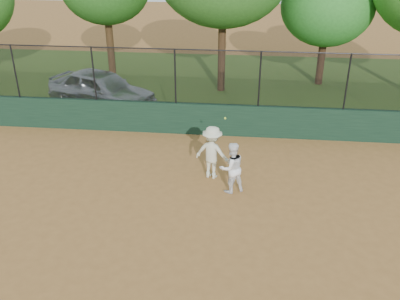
# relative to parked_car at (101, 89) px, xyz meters

# --- Properties ---
(ground) EXTENTS (80.00, 80.00, 0.00)m
(ground) POSITION_rel_parked_car_xyz_m (4.07, -8.30, -0.82)
(ground) COLOR #9A6531
(ground) RESTS_ON ground
(back_wall) EXTENTS (26.00, 0.20, 1.20)m
(back_wall) POSITION_rel_parked_car_xyz_m (4.07, -2.30, -0.22)
(back_wall) COLOR #173321
(back_wall) RESTS_ON ground
(grass_strip) EXTENTS (36.00, 12.00, 0.01)m
(grass_strip) POSITION_rel_parked_car_xyz_m (4.07, 3.70, -0.82)
(grass_strip) COLOR #2F4B17
(grass_strip) RESTS_ON ground
(parked_car) EXTENTS (5.22, 3.67, 1.65)m
(parked_car) POSITION_rel_parked_car_xyz_m (0.00, 0.00, 0.00)
(parked_car) COLOR #A0A5A9
(parked_car) RESTS_ON ground
(player_second) EXTENTS (0.94, 0.87, 1.55)m
(player_second) POSITION_rel_parked_car_xyz_m (5.80, -6.29, -0.05)
(player_second) COLOR white
(player_second) RESTS_ON ground
(player_main) EXTENTS (1.23, 0.93, 2.15)m
(player_main) POSITION_rel_parked_car_xyz_m (5.18, -5.51, 0.02)
(player_main) COLOR beige
(player_main) RESTS_ON ground
(fence_assembly) EXTENTS (26.00, 0.06, 2.00)m
(fence_assembly) POSITION_rel_parked_car_xyz_m (4.04, -2.30, 1.41)
(fence_assembly) COLOR black
(fence_assembly) RESTS_ON back_wall
(tree_3) EXTENTS (4.32, 3.93, 5.61)m
(tree_3) POSITION_rel_parked_car_xyz_m (9.69, 4.41, 2.91)
(tree_3) COLOR #3D2414
(tree_3) RESTS_ON ground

